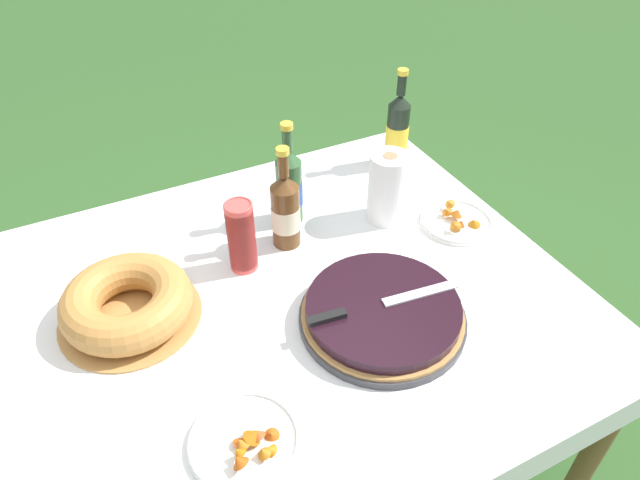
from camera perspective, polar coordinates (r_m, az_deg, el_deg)
The scene contains 13 objects.
ground_plane at distance 2.01m, azimuth -3.72°, elevation -21.10°, with size 16.00×16.00×0.00m, color #335B28.
garden_table at distance 1.46m, azimuth -4.82°, elevation -8.17°, with size 1.48×1.19×0.73m.
tablecloth at distance 1.42m, azimuth -4.94°, elevation -6.73°, with size 1.49×1.20×0.10m.
berry_tart at distance 1.36m, azimuth 6.28°, elevation -7.27°, with size 0.40×0.40×0.06m.
serving_knife at distance 1.32m, azimuth 5.22°, elevation -6.56°, with size 0.38×0.07×0.01m.
bundt_cake at distance 1.41m, azimuth -18.74°, elevation -5.98°, with size 0.34×0.34×0.10m.
cup_stack at distance 1.45m, azimuth -7.87°, elevation 0.31°, with size 0.07×0.07×0.20m.
cider_bottle_green at distance 1.60m, azimuth -3.11°, elevation 5.43°, with size 0.08×0.08×0.31m.
cider_bottle_amber at distance 1.51m, azimuth -3.48°, elevation 2.97°, with size 0.08×0.08×0.30m.
juice_bottle_red at distance 1.87m, azimuth 7.74°, elevation 10.86°, with size 0.07×0.07×0.32m.
snack_plate_near at distance 1.18m, azimuth -7.48°, elevation -19.30°, with size 0.22×0.22×0.06m.
snack_plate_left at distance 1.68m, azimuth 13.50°, elevation 1.87°, with size 0.21×0.21×0.06m.
paper_towel_roll at distance 1.62m, azimuth 6.76°, elevation 5.21°, with size 0.11×0.11×0.21m.
Camera 1 is at (-0.33, -0.93, 1.75)m, focal length 32.00 mm.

